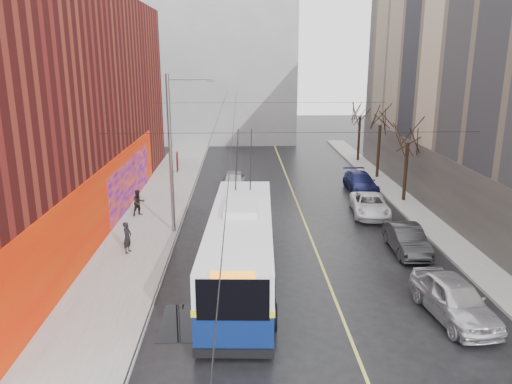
% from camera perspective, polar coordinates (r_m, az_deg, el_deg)
% --- Properties ---
extents(ground, '(140.00, 140.00, 0.00)m').
position_cam_1_polar(ground, '(20.07, 5.55, -14.27)').
color(ground, black).
rests_on(ground, ground).
extents(sidewalk_left, '(4.00, 60.00, 0.15)m').
position_cam_1_polar(sidewalk_left, '(31.40, -11.97, -3.29)').
color(sidewalk_left, gray).
rests_on(sidewalk_left, ground).
extents(sidewalk_right, '(2.00, 60.00, 0.15)m').
position_cam_1_polar(sidewalk_right, '(32.95, 18.59, -2.89)').
color(sidewalk_right, gray).
rests_on(sidewalk_right, ground).
extents(lane_line, '(0.12, 50.00, 0.01)m').
position_cam_1_polar(lane_line, '(33.06, 5.09, -2.20)').
color(lane_line, '#BFB74C').
rests_on(lane_line, ground).
extents(building_left, '(12.11, 36.00, 14.00)m').
position_cam_1_polar(building_left, '(34.24, -25.47, 8.95)').
color(building_left, '#571311').
rests_on(building_left, ground).
extents(building_far, '(20.50, 12.10, 18.00)m').
position_cam_1_polar(building_far, '(62.42, -5.27, 14.35)').
color(building_far, gray).
rests_on(building_far, ground).
extents(streetlight_pole, '(2.65, 0.60, 9.00)m').
position_cam_1_polar(streetlight_pole, '(28.02, -9.43, 4.70)').
color(streetlight_pole, slate).
rests_on(streetlight_pole, ground).
extents(catenary_wires, '(18.00, 60.00, 0.22)m').
position_cam_1_polar(catenary_wires, '(32.29, -2.03, 8.77)').
color(catenary_wires, black).
extents(tree_near, '(3.20, 3.20, 6.40)m').
position_cam_1_polar(tree_near, '(35.56, 17.06, 6.64)').
color(tree_near, black).
rests_on(tree_near, ground).
extents(tree_mid, '(3.20, 3.20, 6.68)m').
position_cam_1_polar(tree_mid, '(42.16, 14.07, 8.48)').
color(tree_mid, black).
rests_on(tree_mid, ground).
extents(tree_far, '(3.20, 3.20, 6.57)m').
position_cam_1_polar(tree_far, '(48.91, 11.86, 9.34)').
color(tree_far, black).
rests_on(tree_far, ground).
extents(puddle, '(2.55, 2.88, 0.01)m').
position_cam_1_polar(puddle, '(19.92, -7.09, -14.55)').
color(puddle, black).
rests_on(puddle, ground).
extents(pigeons_flying, '(3.90, 1.34, 2.99)m').
position_cam_1_polar(pigeons_flying, '(28.26, -3.06, 9.80)').
color(pigeons_flying, slate).
extents(trolleybus, '(3.41, 12.89, 6.05)m').
position_cam_1_polar(trolleybus, '(22.37, -1.75, -6.23)').
color(trolleybus, '#0A1A51').
rests_on(trolleybus, ground).
extents(parked_car_a, '(2.41, 4.89, 1.60)m').
position_cam_1_polar(parked_car_a, '(21.18, 21.69, -11.25)').
color(parked_car_a, silver).
rests_on(parked_car_a, ground).
extents(parked_car_b, '(1.54, 4.29, 1.41)m').
position_cam_1_polar(parked_car_b, '(27.13, 16.84, -5.19)').
color(parked_car_b, '#2B2B2E').
rests_on(parked_car_b, ground).
extents(parked_car_c, '(2.70, 4.98, 1.33)m').
position_cam_1_polar(parked_car_c, '(32.86, 12.87, -1.44)').
color(parked_car_c, white).
rests_on(parked_car_c, ground).
extents(parked_car_d, '(2.04, 4.85, 1.40)m').
position_cam_1_polar(parked_car_d, '(38.54, 11.86, 1.12)').
color(parked_car_d, navy).
rests_on(parked_car_d, ground).
extents(following_car, '(2.00, 4.48, 1.50)m').
position_cam_1_polar(following_car, '(37.71, -2.58, 1.20)').
color(following_car, '#A3A3A8').
rests_on(following_car, ground).
extents(pedestrian_a, '(0.53, 0.67, 1.63)m').
position_cam_1_polar(pedestrian_a, '(26.32, -14.49, -5.04)').
color(pedestrian_a, black).
rests_on(pedestrian_a, sidewalk_left).
extents(pedestrian_b, '(1.01, 0.98, 1.64)m').
position_cam_1_polar(pedestrian_b, '(32.26, -13.27, -1.21)').
color(pedestrian_b, black).
rests_on(pedestrian_b, sidewalk_left).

